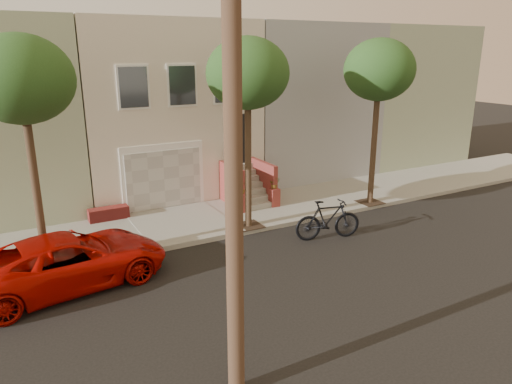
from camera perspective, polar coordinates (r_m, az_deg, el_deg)
ground at (r=13.07m, az=3.28°, el=-10.76°), size 90.00×90.00×0.00m
sidewalk at (r=17.41m, az=-6.06°, el=-3.34°), size 40.00×3.70×0.15m
house_row at (r=22.01m, az=-12.37°, el=10.15°), size 33.10×11.70×7.00m
tree_left at (r=13.73m, az=-26.34°, el=11.84°), size 2.70×2.57×6.30m
tree_mid at (r=15.49m, az=-1.00°, el=13.89°), size 2.70×2.57×6.30m
tree_right at (r=18.69m, az=14.55°, el=13.87°), size 2.70×2.57×6.30m
pickup_truck at (r=13.52m, az=-21.49°, el=-7.66°), size 5.39×3.09×1.42m
motorcycle at (r=15.78m, az=8.62°, el=-3.29°), size 2.32×1.17×1.34m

